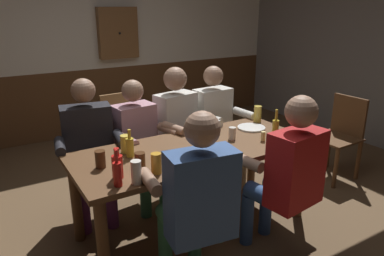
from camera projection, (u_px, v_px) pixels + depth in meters
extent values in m
plane|color=brown|center=(185.00, 218.00, 3.29)|extent=(7.34, 7.34, 0.00)
cube|color=silver|center=(82.00, 7.00, 4.95)|extent=(6.11, 0.12, 1.66)
cube|color=brown|center=(90.00, 101.00, 5.36)|extent=(6.11, 0.12, 0.94)
cube|color=brown|center=(195.00, 150.00, 2.93)|extent=(1.93, 0.81, 0.04)
cylinder|color=brown|center=(103.00, 246.00, 2.35)|extent=(0.08, 0.08, 0.69)
cylinder|color=brown|center=(300.00, 181.00, 3.22)|extent=(0.08, 0.08, 0.69)
cylinder|color=brown|center=(76.00, 202.00, 2.88)|extent=(0.08, 0.08, 0.69)
cylinder|color=brown|center=(252.00, 156.00, 3.75)|extent=(0.08, 0.08, 0.69)
cube|color=black|center=(87.00, 136.00, 3.18)|extent=(0.44, 0.27, 0.54)
sphere|color=#9E755B|center=(83.00, 91.00, 3.05)|extent=(0.20, 0.20, 0.20)
cylinder|color=#6B2D66|center=(106.00, 166.00, 3.18)|extent=(0.19, 0.40, 0.13)
cylinder|color=#6B2D66|center=(78.00, 171.00, 3.10)|extent=(0.19, 0.40, 0.13)
cylinder|color=#6B2D66|center=(112.00, 204.00, 3.09)|extent=(0.10, 0.10, 0.42)
cylinder|color=#6B2D66|center=(84.00, 210.00, 3.01)|extent=(0.10, 0.10, 0.42)
cylinder|color=black|center=(120.00, 139.00, 3.04)|extent=(0.13, 0.29, 0.08)
cylinder|color=black|center=(60.00, 146.00, 2.87)|extent=(0.13, 0.29, 0.08)
cube|color=#B78493|center=(135.00, 130.00, 3.40)|extent=(0.39, 0.27, 0.49)
sphere|color=#9E755B|center=(132.00, 91.00, 3.28)|extent=(0.20, 0.20, 0.20)
cylinder|color=#33724C|center=(152.00, 154.00, 3.43)|extent=(0.17, 0.40, 0.13)
cylinder|color=#33724C|center=(133.00, 160.00, 3.31)|extent=(0.17, 0.40, 0.13)
cylinder|color=#33724C|center=(164.00, 188.00, 3.37)|extent=(0.10, 0.10, 0.42)
cylinder|color=#33724C|center=(146.00, 195.00, 3.25)|extent=(0.10, 0.10, 0.42)
cylinder|color=#9E755B|center=(169.00, 130.00, 3.32)|extent=(0.11, 0.29, 0.08)
cylinder|color=#B78493|center=(127.00, 140.00, 3.08)|extent=(0.11, 0.29, 0.08)
cube|color=silver|center=(176.00, 120.00, 3.60)|extent=(0.43, 0.29, 0.54)
sphere|color=#9E755B|center=(175.00, 79.00, 3.47)|extent=(0.22, 0.22, 0.22)
cylinder|color=#B78493|center=(195.00, 146.00, 3.64)|extent=(0.21, 0.44, 0.13)
cylinder|color=#B78493|center=(178.00, 151.00, 3.50)|extent=(0.21, 0.44, 0.13)
cylinder|color=#B78493|center=(210.00, 177.00, 3.58)|extent=(0.10, 0.10, 0.42)
cylinder|color=#B78493|center=(193.00, 184.00, 3.44)|extent=(0.10, 0.10, 0.42)
cylinder|color=silver|center=(210.00, 119.00, 3.57)|extent=(0.13, 0.29, 0.08)
cylinder|color=#9E755B|center=(174.00, 129.00, 3.28)|extent=(0.13, 0.29, 0.08)
cube|color=silver|center=(213.00, 114.00, 3.82)|extent=(0.39, 0.23, 0.53)
sphere|color=#9E755B|center=(213.00, 76.00, 3.69)|extent=(0.20, 0.20, 0.20)
cylinder|color=#997F60|center=(229.00, 139.00, 3.83)|extent=(0.16, 0.42, 0.13)
cylinder|color=#997F60|center=(214.00, 143.00, 3.72)|extent=(0.16, 0.42, 0.13)
cylinder|color=#997F60|center=(242.00, 169.00, 3.76)|extent=(0.10, 0.10, 0.42)
cylinder|color=#997F60|center=(226.00, 174.00, 3.64)|extent=(0.10, 0.10, 0.42)
cylinder|color=silver|center=(244.00, 114.00, 3.74)|extent=(0.10, 0.28, 0.08)
cylinder|color=silver|center=(211.00, 121.00, 3.50)|extent=(0.10, 0.28, 0.08)
cube|color=#2D4C84|center=(202.00, 196.00, 2.16)|extent=(0.44, 0.26, 0.56)
sphere|color=#9E755B|center=(202.00, 129.00, 2.03)|extent=(0.21, 0.21, 0.21)
cylinder|color=#33724C|center=(175.00, 225.00, 2.33)|extent=(0.18, 0.42, 0.13)
cylinder|color=#33724C|center=(207.00, 217.00, 2.42)|extent=(0.18, 0.42, 0.13)
cylinder|color=#33724C|center=(165.00, 243.00, 2.59)|extent=(0.10, 0.10, 0.42)
cylinder|color=#33724C|center=(195.00, 236.00, 2.68)|extent=(0.10, 0.10, 0.42)
cylinder|color=#9E755B|center=(150.00, 182.00, 2.27)|extent=(0.12, 0.29, 0.08)
cylinder|color=#2D4C84|center=(218.00, 169.00, 2.45)|extent=(0.12, 0.29, 0.08)
cube|color=#AD1919|center=(296.00, 168.00, 2.54)|extent=(0.42, 0.28, 0.54)
sphere|color=#9E755B|center=(301.00, 112.00, 2.41)|extent=(0.22, 0.22, 0.22)
cylinder|color=#2D4C84|center=(268.00, 198.00, 2.66)|extent=(0.18, 0.39, 0.13)
cylinder|color=#2D4C84|center=(287.00, 189.00, 2.79)|extent=(0.18, 0.39, 0.13)
cylinder|color=#2D4C84|center=(247.00, 219.00, 2.88)|extent=(0.10, 0.10, 0.42)
cylinder|color=#2D4C84|center=(266.00, 210.00, 3.01)|extent=(0.10, 0.10, 0.42)
cylinder|color=#9E755B|center=(246.00, 162.00, 2.59)|extent=(0.12, 0.29, 0.08)
cylinder|color=#AD1919|center=(287.00, 147.00, 2.86)|extent=(0.12, 0.29, 0.08)
cube|color=brown|center=(334.00, 138.00, 3.93)|extent=(0.45, 0.45, 0.02)
cube|color=brown|center=(349.00, 115.00, 3.97)|extent=(0.04, 0.40, 0.42)
cylinder|color=brown|center=(336.00, 168.00, 3.76)|extent=(0.04, 0.04, 0.44)
cylinder|color=brown|center=(306.00, 156.00, 4.06)|extent=(0.04, 0.04, 0.44)
cylinder|color=brown|center=(358.00, 160.00, 3.95)|extent=(0.04, 0.04, 0.44)
cylinder|color=brown|center=(329.00, 149.00, 4.25)|extent=(0.04, 0.04, 0.44)
cube|color=brown|center=(127.00, 135.00, 4.01)|extent=(0.47, 0.47, 0.02)
cube|color=brown|center=(118.00, 112.00, 4.10)|extent=(0.40, 0.05, 0.42)
cylinder|color=brown|center=(151.00, 157.00, 4.04)|extent=(0.04, 0.04, 0.44)
cylinder|color=brown|center=(119.00, 165.00, 3.84)|extent=(0.04, 0.04, 0.44)
cylinder|color=brown|center=(136.00, 146.00, 4.34)|extent=(0.04, 0.04, 0.44)
cylinder|color=brown|center=(105.00, 153.00, 4.13)|extent=(0.04, 0.04, 0.44)
cylinder|color=#F9E08C|center=(263.00, 136.00, 3.05)|extent=(0.04, 0.04, 0.08)
cube|color=#B2B7BC|center=(211.00, 127.00, 3.34)|extent=(0.14, 0.10, 0.05)
cylinder|color=white|center=(251.00, 128.00, 3.37)|extent=(0.25, 0.25, 0.01)
cylinder|color=white|center=(301.00, 138.00, 3.10)|extent=(0.21, 0.21, 0.01)
cylinder|color=red|center=(117.00, 167.00, 2.39)|extent=(0.07, 0.07, 0.16)
cylinder|color=red|center=(116.00, 152.00, 2.35)|extent=(0.03, 0.03, 0.05)
cylinder|color=gold|center=(275.00, 131.00, 3.00)|extent=(0.05, 0.05, 0.19)
cylinder|color=gold|center=(276.00, 115.00, 2.96)|extent=(0.02, 0.02, 0.09)
cylinder|color=gold|center=(130.00, 148.00, 2.73)|extent=(0.06, 0.06, 0.14)
cylinder|color=gold|center=(129.00, 134.00, 2.70)|extent=(0.02, 0.02, 0.07)
cylinder|color=red|center=(118.00, 174.00, 2.28)|extent=(0.05, 0.05, 0.16)
cylinder|color=red|center=(116.00, 156.00, 2.24)|extent=(0.02, 0.02, 0.09)
cylinder|color=white|center=(136.00, 172.00, 2.31)|extent=(0.07, 0.07, 0.15)
cylinder|color=#4C2D19|center=(140.00, 161.00, 2.52)|extent=(0.07, 0.07, 0.12)
cylinder|color=white|center=(232.00, 133.00, 3.08)|extent=(0.06, 0.06, 0.11)
cylinder|color=#E5C64C|center=(258.00, 114.00, 3.54)|extent=(0.07, 0.07, 0.16)
cylinder|color=gold|center=(156.00, 163.00, 2.45)|extent=(0.07, 0.07, 0.14)
cylinder|color=#4C2D19|center=(100.00, 159.00, 2.55)|extent=(0.07, 0.07, 0.12)
cylinder|color=#E5C64C|center=(126.00, 144.00, 2.81)|extent=(0.08, 0.08, 0.14)
cube|color=brown|center=(118.00, 33.00, 5.16)|extent=(0.56, 0.12, 0.70)
sphere|color=black|center=(120.00, 33.00, 5.10)|extent=(0.03, 0.03, 0.03)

